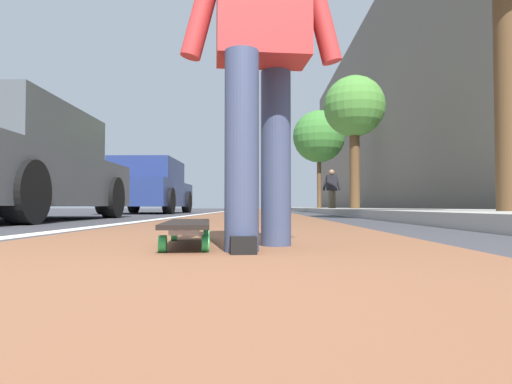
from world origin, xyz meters
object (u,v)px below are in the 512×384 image
(skater_person, at_px, (261,35))
(parked_car_mid, at_px, (149,188))
(traffic_light, at_px, (228,159))
(street_tree_far, at_px, (319,137))
(street_tree_mid, at_px, (354,109))
(skateboard, at_px, (188,226))
(pedestrian_distant, at_px, (332,188))
(parked_car_near, at_px, (15,166))

(skater_person, distance_m, parked_car_mid, 11.02)
(parked_car_mid, height_order, traffic_light, traffic_light)
(skater_person, bearing_deg, parked_car_mid, 16.68)
(street_tree_far, bearing_deg, street_tree_mid, 180.00)
(parked_car_mid, height_order, street_tree_mid, street_tree_mid)
(skateboard, distance_m, skater_person, 0.92)
(parked_car_mid, bearing_deg, street_tree_mid, -82.00)
(skateboard, xyz_separation_m, skater_person, (-0.15, -0.35, 0.84))
(traffic_light, xyz_separation_m, pedestrian_distant, (-9.08, -4.50, -2.07))
(parked_car_mid, xyz_separation_m, street_tree_far, (9.06, -5.95, 2.86))
(street_tree_far, bearing_deg, parked_car_near, 159.02)
(parked_car_near, height_order, traffic_light, traffic_light)
(skater_person, relative_size, parked_car_mid, 0.39)
(skater_person, bearing_deg, parked_car_near, 39.95)
(skateboard, relative_size, skater_person, 0.52)
(parked_car_near, relative_size, pedestrian_distant, 2.84)
(street_tree_mid, distance_m, pedestrian_distant, 3.84)
(traffic_light, xyz_separation_m, street_tree_mid, (-12.20, -4.70, 0.17))
(street_tree_mid, bearing_deg, traffic_light, 21.05)
(parked_car_near, xyz_separation_m, parked_car_mid, (6.68, -0.08, -0.00))
(skater_person, height_order, street_tree_far, street_tree_far)
(street_tree_mid, height_order, pedestrian_distant, street_tree_mid)
(skater_person, bearing_deg, street_tree_mid, -13.77)
(traffic_light, bearing_deg, street_tree_far, -130.22)
(street_tree_mid, distance_m, street_tree_far, 8.24)
(skateboard, bearing_deg, skater_person, -113.42)
(skater_person, height_order, traffic_light, traffic_light)
(street_tree_far, bearing_deg, traffic_light, 49.78)
(skateboard, xyz_separation_m, parked_car_mid, (10.40, 2.82, 0.63))
(skater_person, distance_m, traffic_light, 23.75)
(skateboard, distance_m, street_tree_mid, 12.06)
(skateboard, bearing_deg, parked_car_near, 37.90)
(skater_person, bearing_deg, traffic_light, 4.62)
(skateboard, distance_m, street_tree_far, 20.02)
(skateboard, bearing_deg, street_tree_mid, -15.60)
(skater_person, relative_size, parked_car_near, 0.37)
(skater_person, height_order, parked_car_mid, skater_person)
(skateboard, distance_m, pedestrian_distant, 14.67)
(street_tree_mid, bearing_deg, skater_person, 166.23)
(skater_person, relative_size, traffic_light, 0.38)
(skateboard, height_order, pedestrian_distant, pedestrian_distant)
(street_tree_mid, bearing_deg, parked_car_near, 141.22)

